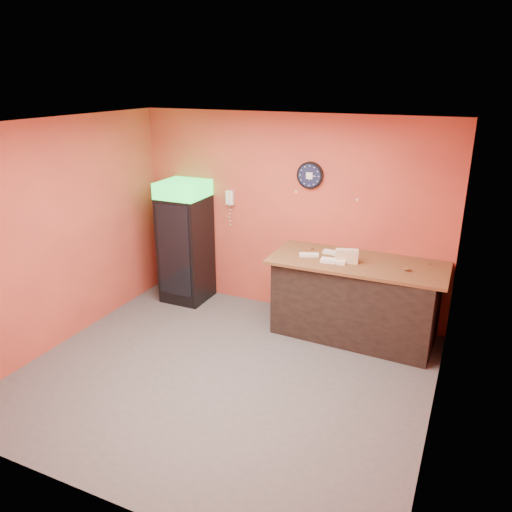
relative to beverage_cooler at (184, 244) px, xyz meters
The scene contains 15 objects.
floor 2.37m from the beverage_cooler, 47.02° to the right, with size 4.50×4.50×0.00m, color #47474C.
back_wall 1.63m from the beverage_cooler, 14.61° to the left, with size 4.50×0.02×2.80m, color #C85138.
left_wall 1.85m from the beverage_cooler, 115.01° to the right, with size 0.02×4.00×2.80m, color #C85138.
right_wall 4.11m from the beverage_cooler, 23.23° to the right, with size 0.02×4.00×2.80m, color #C85138.
ceiling 2.91m from the beverage_cooler, 47.02° to the right, with size 4.50×4.00×0.02m, color white.
beverage_cooler is the anchor object (origin of this frame).
prep_counter 2.65m from the beverage_cooler, ahead, with size 2.01×0.89×1.01m, color black.
wall_clock 2.14m from the beverage_cooler, 11.37° to the left, with size 0.36×0.06×0.36m.
wall_phone 0.97m from the beverage_cooler, 29.32° to the left, with size 0.11×0.10×0.21m.
butcher_paper 2.62m from the beverage_cooler, ahead, with size 2.20×0.99×0.04m, color brown.
sub_roll_stack 2.52m from the beverage_cooler, ahead, with size 0.29×0.17×0.18m.
wrapped_sandwich_left 2.01m from the beverage_cooler, ahead, with size 0.25×0.10×0.04m, color white.
wrapped_sandwich_mid 2.37m from the beverage_cooler, ahead, with size 0.31×0.12×0.04m, color white.
wrapped_sandwich_right 2.27m from the beverage_cooler, ahead, with size 0.27×0.11×0.04m, color white.
kitchen_tool 2.49m from the beverage_cooler, ahead, with size 0.06×0.06×0.06m, color silver.
Camera 1 is at (2.38, -4.34, 3.24)m, focal length 35.00 mm.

